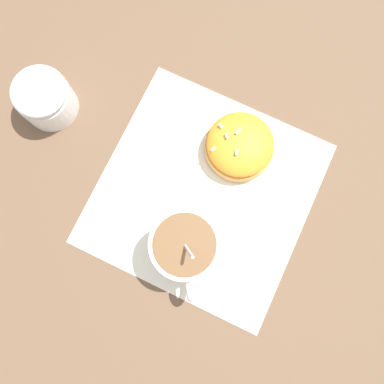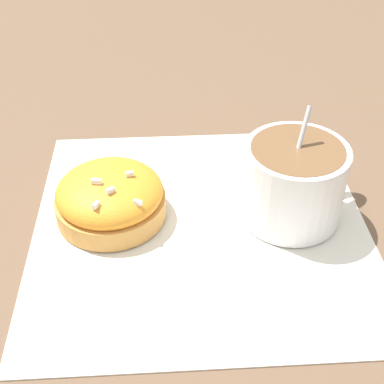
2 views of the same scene
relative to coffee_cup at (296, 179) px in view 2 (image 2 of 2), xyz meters
The scene contains 4 objects.
ground_plane 0.09m from the coffee_cup, 169.21° to the right, with size 3.00×3.00×0.00m, color brown.
paper_napkin 0.09m from the coffee_cup, 169.21° to the right, with size 0.32×0.32×0.00m.
coffee_cup is the anchor object (origin of this frame).
frosted_pastry 0.16m from the coffee_cup, behind, with size 0.10×0.10×0.05m.
Camera 2 is at (-0.00, -0.36, 0.32)m, focal length 50.00 mm.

